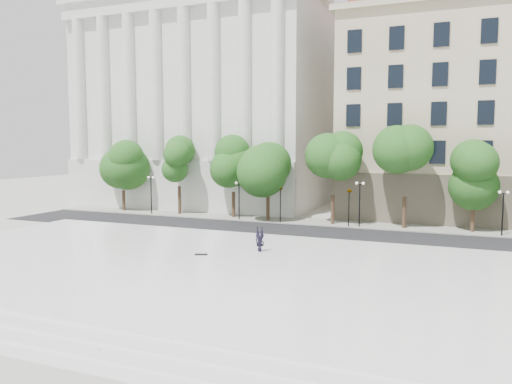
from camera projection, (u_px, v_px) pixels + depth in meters
ground at (188, 284)px, 28.16m from camera, size 160.00×160.00×0.00m
plaza at (213, 268)px, 30.90m from camera, size 44.00×22.00×0.45m
street at (289, 232)px, 44.74m from camera, size 60.00×8.00×0.02m
far_sidewalk at (308, 222)px, 50.27m from camera, size 60.00×4.00×0.12m
building_west at (220, 107)px, 68.86m from camera, size 31.50×27.65×25.60m
traffic_light_west at (280, 186)px, 49.23m from camera, size 0.47×1.78×4.21m
traffic_light_east at (349, 189)px, 46.67m from camera, size 0.97×1.76×4.20m
person_lying at (260, 248)px, 34.50m from camera, size 1.19×1.86×0.48m
skateboard at (201, 254)px, 33.42m from camera, size 0.87×0.54×0.09m
plaza_steps at (76, 339)px, 19.94m from camera, size 44.00×3.00×0.30m
street_trees at (295, 172)px, 49.83m from camera, size 47.35×5.26×7.66m
lamp_posts at (298, 195)px, 48.92m from camera, size 36.07×0.28×4.35m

